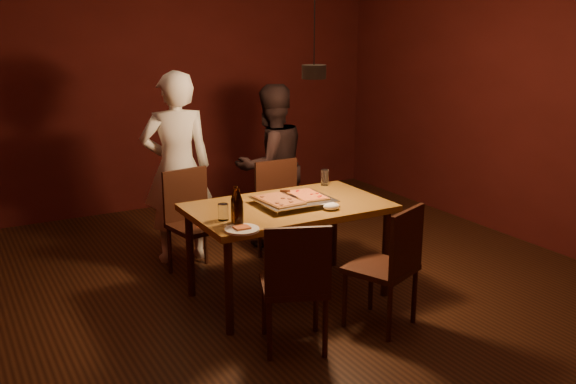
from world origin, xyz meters
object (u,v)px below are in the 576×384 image
chair_near_right (392,257)px  pizza_tray (294,202)px  chair_far_left (192,212)px  beer_bottle_b (236,204)px  pendant_lamp (314,70)px  diner_dark (271,166)px  beer_bottle_a (238,207)px  diner_white (177,168)px  dining_table (288,214)px  chair_far_right (282,201)px  plate_slice (242,229)px  chair_near_left (296,275)px

chair_near_right → pizza_tray: size_ratio=1.00×
chair_far_left → beer_bottle_b: bearing=77.0°
pendant_lamp → chair_near_right: bearing=-77.6°
chair_near_right → diner_dark: diner_dark is taller
beer_bottle_a → pendant_lamp: pendant_lamp is taller
pizza_tray → beer_bottle_a: bearing=-154.5°
pizza_tray → diner_white: 1.31m
chair_near_right → dining_table: bearing=90.3°
dining_table → pizza_tray: bearing=-31.1°
beer_bottle_b → dining_table: bearing=22.1°
chair_far_right → beer_bottle_a: bearing=48.7°
pizza_tray → chair_far_right: bearing=68.1°
chair_far_right → diner_dark: diner_dark is taller
beer_bottle_a → chair_far_right: bearing=49.1°
beer_bottle_b → pendant_lamp: size_ratio=0.24×
chair_far_right → diner_dark: bearing=-105.1°
chair_far_right → diner_white: (-0.82, 0.43, 0.32)m
chair_near_right → plate_slice: chair_near_right is taller
diner_white → plate_slice: bearing=95.1°
dining_table → diner_dark: diner_dark is taller
plate_slice → pendant_lamp: bearing=23.9°
pizza_tray → pendant_lamp: 1.00m
chair_near_left → diner_white: diner_white is taller
dining_table → pizza_tray: 0.11m
chair_far_right → beer_bottle_b: (-0.90, -0.98, 0.34)m
chair_far_right → beer_bottle_b: size_ratio=1.84×
chair_near_right → beer_bottle_b: 1.14m
pizza_tray → diner_dark: 1.27m
dining_table → beer_bottle_a: size_ratio=5.61×
dining_table → chair_near_right: bearing=-67.0°
chair_far_left → chair_near_right: same height
dining_table → chair_near_left: bearing=-116.1°
chair_near_left → chair_near_right: same height
plate_slice → diner_dark: bearing=56.3°
beer_bottle_b → diner_dark: 1.71m
chair_near_left → chair_near_right: (0.75, -0.03, 0.00)m
diner_white → chair_far_right: bearing=161.8°
pizza_tray → diner_white: size_ratio=0.32×
chair_far_right → beer_bottle_a: size_ratio=1.82×
chair_far_right → chair_near_left: (-0.75, -1.57, 0.00)m
chair_near_right → diner_white: (-0.82, 2.03, 0.32)m
diner_white → dining_table: bearing=120.5°
chair_far_right → diner_dark: size_ratio=0.31×
pizza_tray → beer_bottle_b: bearing=-160.6°
pizza_tray → beer_bottle_a: (-0.59, -0.27, 0.11)m
beer_bottle_b → diner_white: 1.41m
chair_near_right → chair_far_right: bearing=67.1°
beer_bottle_b → diner_white: diner_white is taller
chair_near_left → chair_near_right: 0.75m
dining_table → chair_far_right: bearing=64.6°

